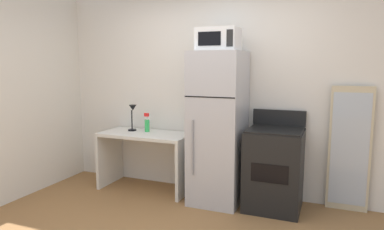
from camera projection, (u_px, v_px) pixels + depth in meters
wall_back_white at (219, 91)px, 4.44m from camera, size 5.00×0.10×2.60m
desk at (146, 150)px, 4.55m from camera, size 1.18×0.57×0.75m
desk_lamp at (133, 113)px, 4.62m from camera, size 0.14×0.12×0.35m
spray_bottle at (147, 124)px, 4.59m from camera, size 0.06×0.06×0.25m
refrigerator at (218, 128)px, 4.09m from camera, size 0.58×0.67×1.78m
microwave at (218, 40)px, 3.93m from camera, size 0.46×0.35×0.26m
oven_range at (274, 168)px, 3.93m from camera, size 0.61×0.61×1.10m
leaning_mirror at (349, 149)px, 3.85m from camera, size 0.44×0.03×1.40m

